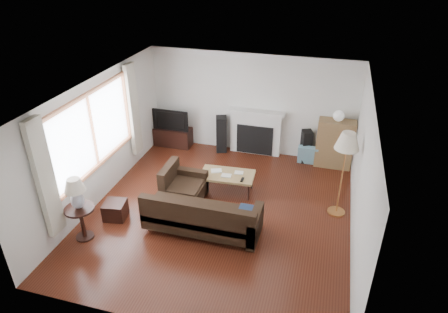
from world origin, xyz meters
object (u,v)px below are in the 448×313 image
(bookshelf, at_px, (335,144))
(side_table, at_px, (82,223))
(tv_stand, at_px, (173,137))
(coffee_table, at_px, (227,183))
(floor_lamp, at_px, (342,175))
(sectional_sofa, at_px, (203,214))

(bookshelf, bearing_deg, side_table, -137.06)
(tv_stand, xyz_separation_m, side_table, (-0.16, -3.89, 0.09))
(coffee_table, bearing_deg, side_table, -137.93)
(floor_lamp, bearing_deg, sectional_sofa, -152.60)
(tv_stand, relative_size, bookshelf, 0.83)
(coffee_table, distance_m, floor_lamp, 2.37)
(sectional_sofa, bearing_deg, side_table, -158.79)
(sectional_sofa, height_order, floor_lamp, floor_lamp)
(tv_stand, bearing_deg, coffee_table, -42.03)
(floor_lamp, bearing_deg, tv_stand, 155.91)
(side_table, bearing_deg, tv_stand, 87.71)
(bookshelf, relative_size, floor_lamp, 0.66)
(sectional_sofa, relative_size, floor_lamp, 1.31)
(bookshelf, relative_size, side_table, 1.77)
(sectional_sofa, height_order, coffee_table, sectional_sofa)
(sectional_sofa, relative_size, side_table, 3.53)
(tv_stand, height_order, bookshelf, bookshelf)
(bookshelf, bearing_deg, tv_stand, -179.70)
(tv_stand, height_order, coffee_table, tv_stand)
(tv_stand, distance_m, floor_lamp, 4.66)
(sectional_sofa, distance_m, coffee_table, 1.38)
(tv_stand, distance_m, bookshelf, 4.06)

